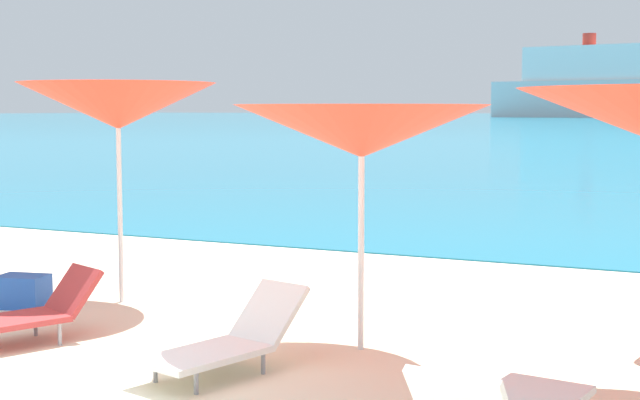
% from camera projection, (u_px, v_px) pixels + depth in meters
% --- Properties ---
extents(ground_plane, '(50.00, 100.00, 0.30)m').
position_uv_depth(ground_plane, '(469.00, 242.00, 15.90)').
color(ground_plane, beige).
extents(umbrella_3, '(2.09, 2.09, 2.35)m').
position_uv_depth(umbrella_3, '(118.00, 106.00, 10.01)').
color(umbrella_3, silver).
rests_on(umbrella_3, ground_plane).
extents(umbrella_4, '(2.30, 2.30, 2.11)m').
position_uv_depth(umbrella_4, '(362.00, 131.00, 8.02)').
color(umbrella_4, silver).
rests_on(umbrella_4, ground_plane).
extents(lounge_chair_4, '(1.04, 1.49, 0.63)m').
position_uv_depth(lounge_chair_4, '(25.00, 313.00, 8.34)').
color(lounge_chair_4, '#A53333').
rests_on(lounge_chair_4, ground_plane).
extents(lounge_chair_5, '(0.88, 1.53, 0.63)m').
position_uv_depth(lounge_chair_5, '(229.00, 340.00, 7.45)').
color(lounge_chair_5, white).
rests_on(lounge_chair_5, ground_plane).
extents(cooler_box, '(0.57, 0.46, 0.34)m').
position_uv_depth(cooler_box, '(23.00, 291.00, 9.92)').
color(cooler_box, blue).
rests_on(cooler_box, ground_plane).
extents(cruise_ship, '(62.91, 17.79, 20.30)m').
position_uv_depth(cruise_ship, '(620.00, 85.00, 225.71)').
color(cruise_ship, silver).
rests_on(cruise_ship, ocean_water).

